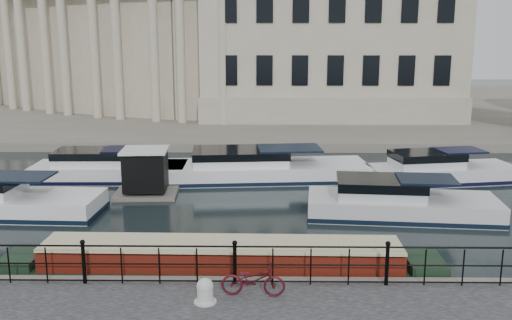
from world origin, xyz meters
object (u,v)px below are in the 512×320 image
Objects in this scene: bicycle at (253,280)px; harbour_hut at (146,174)px; narrowboat at (222,269)px; mooring_bollard at (205,291)px.

harbour_hut is at bearing 27.63° from bicycle.
narrowboat is at bearing -69.51° from harbour_hut.
narrowboat is at bearing 84.89° from mooring_bollard.
bicycle is at bearing -69.36° from harbour_hut.
mooring_bollard is 0.05× the size of narrowboat.
bicycle is 0.13× the size of narrowboat.
narrowboat is (0.22, 2.49, -0.48)m from mooring_bollard.
narrowboat is (-0.95, 2.09, -0.61)m from bicycle.
harbour_hut is at bearing 114.67° from narrowboat.
mooring_bollard is 2.55m from narrowboat.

